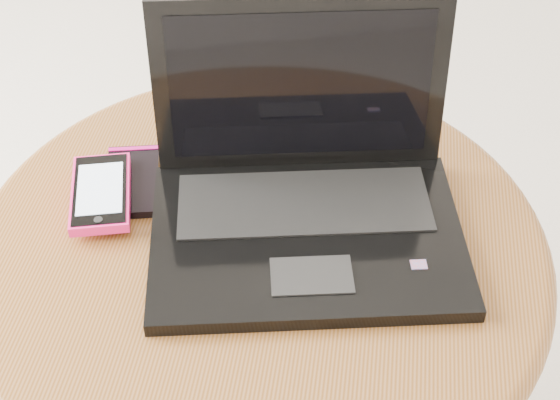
# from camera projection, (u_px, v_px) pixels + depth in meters

# --- Properties ---
(table) EXTENTS (0.64, 0.64, 0.51)m
(table) POSITION_uv_depth(u_px,v_px,m) (260.00, 302.00, 0.97)
(table) COLOR #542915
(table) RESTS_ON ground
(laptop) EXTENTS (0.37, 0.32, 0.22)m
(laptop) POSITION_uv_depth(u_px,v_px,m) (305.00, 193.00, 0.89)
(laptop) COLOR black
(laptop) RESTS_ON table
(phone_black) EXTENTS (0.08, 0.13, 0.01)m
(phone_black) POSITION_uv_depth(u_px,v_px,m) (132.00, 181.00, 0.96)
(phone_black) COLOR black
(phone_black) RESTS_ON table
(phone_pink) EXTENTS (0.09, 0.13, 0.01)m
(phone_pink) POSITION_uv_depth(u_px,v_px,m) (101.00, 193.00, 0.93)
(phone_pink) COLOR #FF1F78
(phone_pink) RESTS_ON phone_black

